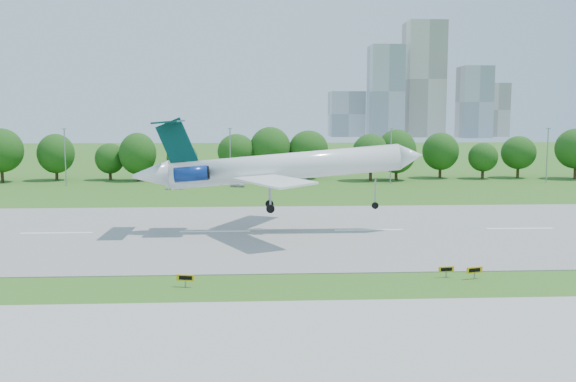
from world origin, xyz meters
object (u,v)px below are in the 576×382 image
at_px(service_vehicle_a, 174,187).
at_px(service_vehicle_b, 237,184).
at_px(airliner, 271,167).
at_px(taxi_sign_left, 185,278).

bearing_deg(service_vehicle_a, service_vehicle_b, -71.89).
bearing_deg(service_vehicle_b, service_vehicle_a, 133.10).
xyz_separation_m(service_vehicle_a, service_vehicle_b, (12.74, 3.52, -0.01)).
distance_m(airliner, taxi_sign_left, 28.78).
height_order(taxi_sign_left, service_vehicle_a, service_vehicle_a).
distance_m(taxi_sign_left, service_vehicle_a, 76.34).
xyz_separation_m(airliner, service_vehicle_a, (-18.31, 49.13, -7.85)).
distance_m(taxi_sign_left, service_vehicle_b, 79.23).
bearing_deg(taxi_sign_left, service_vehicle_a, 109.28).
relative_size(airliner, taxi_sign_left, 23.60).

